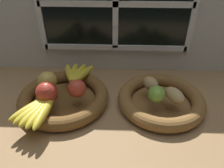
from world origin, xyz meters
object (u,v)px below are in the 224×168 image
at_px(fruit_bowl_right, 161,100).
at_px(banana_bunch_front, 39,109).
at_px(potato_oblong, 151,84).
at_px(chili_pepper, 167,92).
at_px(apple_golden_left, 47,81).
at_px(lime_near, 156,94).
at_px(potato_small, 174,95).
at_px(apple_red_front, 47,92).
at_px(apple_red_right, 77,89).
at_px(banana_bunch_back, 76,74).
at_px(fruit_bowl_left, 64,97).

xyz_separation_m(fruit_bowl_right, banana_bunch_front, (-0.42, -0.12, 0.04)).
distance_m(potato_oblong, chili_pepper, 0.07).
height_order(apple_golden_left, banana_bunch_front, apple_golden_left).
height_order(banana_bunch_front, lime_near, lime_near).
height_order(fruit_bowl_right, potato_small, potato_small).
relative_size(fruit_bowl_right, apple_golden_left, 4.56).
height_order(apple_red_front, chili_pepper, apple_red_front).
bearing_deg(potato_small, lime_near, -173.33).
bearing_deg(apple_red_right, apple_red_front, -162.46).
xyz_separation_m(apple_red_right, banana_bunch_back, (-0.03, 0.13, -0.02)).
distance_m(apple_red_front, chili_pepper, 0.43).
distance_m(fruit_bowl_right, lime_near, 0.08).
distance_m(fruit_bowl_left, apple_red_front, 0.09).
distance_m(apple_red_front, banana_bunch_front, 0.07).
xyz_separation_m(apple_golden_left, chili_pepper, (0.45, -0.02, -0.03)).
bearing_deg(banana_bunch_back, potato_small, -20.82).
height_order(banana_bunch_back, potato_small, potato_small).
height_order(fruit_bowl_left, apple_golden_left, apple_golden_left).
relative_size(apple_golden_left, potato_small, 0.85).
height_order(fruit_bowl_right, chili_pepper, chili_pepper).
bearing_deg(banana_bunch_back, apple_red_front, -114.15).
bearing_deg(apple_red_front, banana_bunch_front, -100.89).
bearing_deg(fruit_bowl_left, fruit_bowl_right, 0.00).
bearing_deg(banana_bunch_front, fruit_bowl_left, 66.53).
bearing_deg(banana_bunch_back, fruit_bowl_left, -107.40).
bearing_deg(apple_red_front, lime_near, 1.97).
xyz_separation_m(fruit_bowl_right, potato_oblong, (-0.04, 0.03, 0.05)).
xyz_separation_m(potato_oblong, chili_pepper, (0.06, -0.03, -0.02)).
bearing_deg(apple_red_front, apple_red_right, 17.54).
height_order(potato_small, potato_oblong, same).
height_order(apple_red_front, lime_near, apple_red_front).
bearing_deg(lime_near, banana_bunch_back, 154.15).
bearing_deg(banana_bunch_front, lime_near, 10.89).
height_order(fruit_bowl_left, apple_red_front, apple_red_front).
relative_size(fruit_bowl_left, fruit_bowl_right, 1.05).
height_order(fruit_bowl_left, banana_bunch_front, banana_bunch_front).
bearing_deg(potato_oblong, fruit_bowl_right, -37.87).
bearing_deg(banana_bunch_front, fruit_bowl_right, 15.74).
height_order(apple_golden_left, banana_bunch_back, apple_golden_left).
relative_size(fruit_bowl_left, banana_bunch_front, 1.87).
bearing_deg(chili_pepper, apple_red_front, -145.08).
xyz_separation_m(apple_red_right, potato_oblong, (0.27, 0.06, -0.01)).
relative_size(fruit_bowl_right, apple_red_right, 4.95).
distance_m(apple_red_right, potato_small, 0.35).
height_order(fruit_bowl_right, lime_near, lime_near).
xyz_separation_m(apple_red_front, banana_bunch_back, (0.07, 0.16, -0.02)).
xyz_separation_m(banana_bunch_back, lime_near, (0.31, -0.15, 0.02)).
xyz_separation_m(fruit_bowl_left, apple_red_front, (-0.04, -0.06, 0.07)).
xyz_separation_m(apple_golden_left, apple_red_right, (0.12, -0.04, -0.00)).
xyz_separation_m(apple_red_front, lime_near, (0.38, 0.01, -0.01)).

